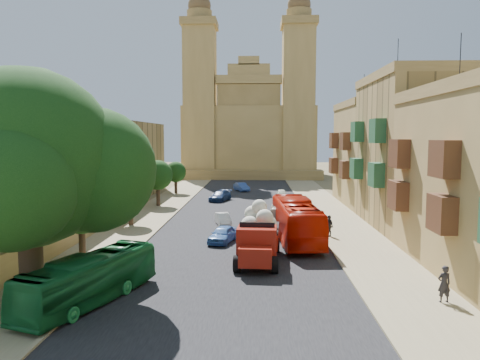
# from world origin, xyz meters

# --- Properties ---
(ground) EXTENTS (260.00, 260.00, 0.00)m
(ground) POSITION_xyz_m (0.00, 0.00, 0.00)
(ground) COLOR brown
(road_surface) EXTENTS (14.00, 140.00, 0.01)m
(road_surface) POSITION_xyz_m (0.00, 30.00, 0.01)
(road_surface) COLOR black
(road_surface) RESTS_ON ground
(sidewalk_east) EXTENTS (5.00, 140.00, 0.01)m
(sidewalk_east) POSITION_xyz_m (9.50, 30.00, 0.01)
(sidewalk_east) COLOR #8B7C5B
(sidewalk_east) RESTS_ON ground
(sidewalk_west) EXTENTS (5.00, 140.00, 0.01)m
(sidewalk_west) POSITION_xyz_m (-9.50, 30.00, 0.01)
(sidewalk_west) COLOR #8B7C5B
(sidewalk_west) RESTS_ON ground
(kerb_east) EXTENTS (0.25, 140.00, 0.12)m
(kerb_east) POSITION_xyz_m (7.00, 30.00, 0.06)
(kerb_east) COLOR #8B7C5B
(kerb_east) RESTS_ON ground
(kerb_west) EXTENTS (0.25, 140.00, 0.12)m
(kerb_west) POSITION_xyz_m (-7.00, 30.00, 0.06)
(kerb_west) COLOR #8B7C5B
(kerb_west) RESTS_ON ground
(townhouse_c) EXTENTS (9.00, 14.00, 17.40)m
(townhouse_c) POSITION_xyz_m (15.95, 25.00, 6.91)
(townhouse_c) COLOR #9E8048
(townhouse_c) RESTS_ON ground
(townhouse_d) EXTENTS (9.00, 14.00, 15.90)m
(townhouse_d) POSITION_xyz_m (15.95, 39.00, 6.16)
(townhouse_d) COLOR olive
(townhouse_d) RESTS_ON ground
(west_wall) EXTENTS (1.00, 40.00, 1.80)m
(west_wall) POSITION_xyz_m (-12.50, 20.00, 0.90)
(west_wall) COLOR olive
(west_wall) RESTS_ON ground
(west_building_low) EXTENTS (10.00, 28.00, 8.40)m
(west_building_low) POSITION_xyz_m (-18.00, 18.00, 4.20)
(west_building_low) COLOR olive
(west_building_low) RESTS_ON ground
(west_building_mid) EXTENTS (10.00, 22.00, 10.00)m
(west_building_mid) POSITION_xyz_m (-18.00, 44.00, 5.00)
(west_building_mid) COLOR #9E8048
(west_building_mid) RESTS_ON ground
(church) EXTENTS (28.00, 22.50, 36.30)m
(church) POSITION_xyz_m (-0.00, 78.61, 9.52)
(church) COLOR olive
(church) RESTS_ON ground
(ficus_tree) EXTENTS (11.46, 10.54, 11.46)m
(ficus_tree) POSITION_xyz_m (-9.40, 4.01, 6.77)
(ficus_tree) COLOR #332419
(ficus_tree) RESTS_ON ground
(street_tree_a) EXTENTS (3.14, 3.14, 4.84)m
(street_tree_a) POSITION_xyz_m (-10.00, 12.00, 3.23)
(street_tree_a) COLOR #332419
(street_tree_a) RESTS_ON ground
(street_tree_b) EXTENTS (3.13, 3.13, 4.82)m
(street_tree_b) POSITION_xyz_m (-10.00, 24.00, 3.22)
(street_tree_b) COLOR #332419
(street_tree_b) RESTS_ON ground
(street_tree_c) EXTENTS (3.49, 3.49, 5.36)m
(street_tree_c) POSITION_xyz_m (-10.00, 36.00, 3.59)
(street_tree_c) COLOR #332419
(street_tree_c) RESTS_ON ground
(street_tree_d) EXTENTS (2.97, 2.97, 4.56)m
(street_tree_d) POSITION_xyz_m (-10.00, 48.00, 3.05)
(street_tree_d) COLOR #332419
(street_tree_d) RESTS_ON ground
(red_truck) EXTENTS (3.05, 6.89, 3.94)m
(red_truck) POSITION_xyz_m (1.71, 11.69, 1.73)
(red_truck) COLOR maroon
(red_truck) RESTS_ON ground
(olive_pickup) EXTENTS (3.46, 4.86, 1.84)m
(olive_pickup) POSITION_xyz_m (5.04, 20.00, 0.90)
(olive_pickup) COLOR #37451A
(olive_pickup) RESTS_ON ground
(bus_green_north) EXTENTS (4.81, 8.82, 2.41)m
(bus_green_north) POSITION_xyz_m (-6.50, 3.77, 1.20)
(bus_green_north) COLOR #166930
(bus_green_north) RESTS_ON ground
(bus_red_east) EXTENTS (3.37, 11.69, 3.22)m
(bus_red_east) POSITION_xyz_m (4.67, 17.93, 1.61)
(bus_red_east) COLOR #BE1705
(bus_red_east) RESTS_ON ground
(bus_cream_east) EXTENTS (2.58, 8.51, 2.34)m
(bus_cream_east) POSITION_xyz_m (4.00, 24.34, 1.17)
(bus_cream_east) COLOR beige
(bus_cream_east) RESTS_ON ground
(car_blue_a) EXTENTS (2.41, 3.99, 1.27)m
(car_blue_a) POSITION_xyz_m (-1.00, 17.09, 0.64)
(car_blue_a) COLOR #4072BB
(car_blue_a) RESTS_ON ground
(car_white_a) EXTENTS (1.90, 3.45, 1.08)m
(car_white_a) POSITION_xyz_m (-1.52, 24.35, 0.54)
(car_white_a) COLOR silver
(car_white_a) RESTS_ON ground
(car_cream) EXTENTS (2.03, 4.32, 1.19)m
(car_cream) POSITION_xyz_m (2.94, 23.82, 0.60)
(car_cream) COLOR beige
(car_cream) RESTS_ON ground
(car_dkblue) EXTENTS (3.03, 4.71, 1.27)m
(car_dkblue) POSITION_xyz_m (-3.03, 40.25, 0.64)
(car_dkblue) COLOR navy
(car_dkblue) RESTS_ON ground
(car_white_b) EXTENTS (1.31, 3.17, 1.08)m
(car_white_b) POSITION_xyz_m (4.91, 44.58, 0.54)
(car_white_b) COLOR white
(car_white_b) RESTS_ON ground
(car_blue_b) EXTENTS (2.67, 4.00, 1.25)m
(car_blue_b) POSITION_xyz_m (-0.68, 51.04, 0.62)
(car_blue_b) COLOR #3253A4
(car_blue_b) RESTS_ON ground
(pedestrian_a) EXTENTS (0.74, 0.55, 1.85)m
(pedestrian_a) POSITION_xyz_m (10.79, 4.50, 0.92)
(pedestrian_a) COLOR black
(pedestrian_a) RESTS_ON ground
(pedestrian_c) EXTENTS (0.81, 1.11, 1.75)m
(pedestrian_c) POSITION_xyz_m (7.50, 19.63, 0.87)
(pedestrian_c) COLOR #313132
(pedestrian_c) RESTS_ON ground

